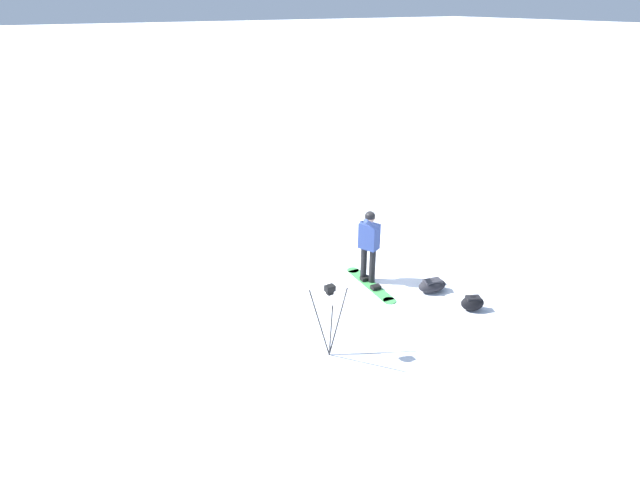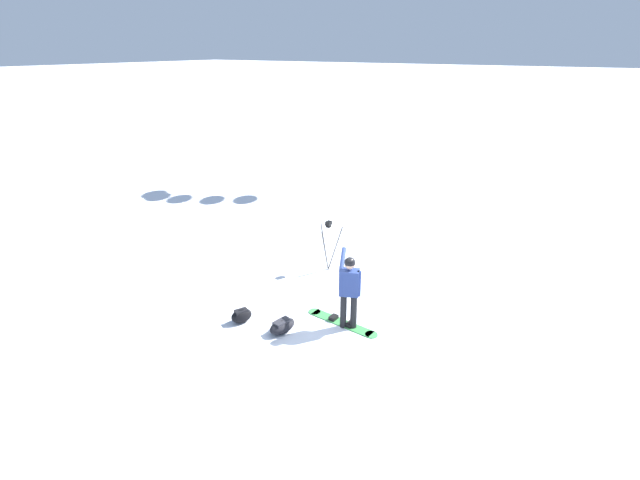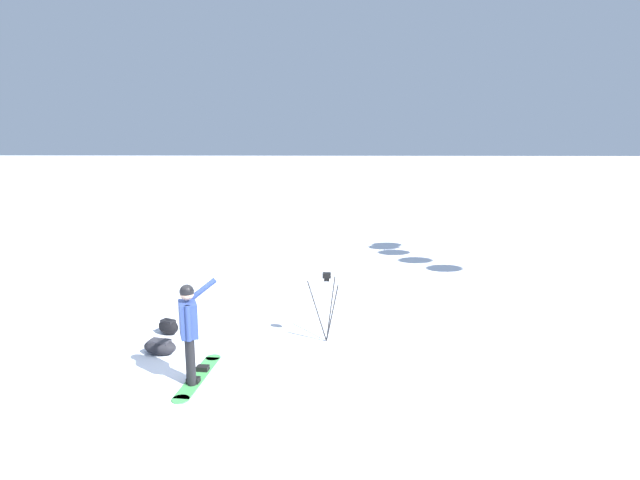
{
  "view_description": "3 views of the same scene",
  "coord_description": "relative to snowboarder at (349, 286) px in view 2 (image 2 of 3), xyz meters",
  "views": [
    {
      "loc": [
        8.14,
        -6.34,
        5.67
      ],
      "look_at": [
        1.73,
        -2.43,
        2.25
      ],
      "focal_mm": 29.62,
      "sensor_mm": 36.0,
      "label": 1
    },
    {
      "loc": [
        -4.11,
        7.4,
        5.6
      ],
      "look_at": [
        1.29,
        -1.1,
        1.38
      ],
      "focal_mm": 26.06,
      "sensor_mm": 36.0,
      "label": 2
    },
    {
      "loc": [
        -7.51,
        -2.49,
        3.82
      ],
      "look_at": [
        1.63,
        -2.13,
        2.05
      ],
      "focal_mm": 28.06,
      "sensor_mm": 36.0,
      "label": 3
    }
  ],
  "objects": [
    {
      "name": "gear_bag_small",
      "position": [
        1.09,
        0.91,
        -0.86
      ],
      "size": [
        0.46,
        0.68,
        0.28
      ],
      "color": "black",
      "rests_on": "ground_plane"
    },
    {
      "name": "ground_plane",
      "position": [
        0.06,
        0.11,
        -1.0
      ],
      "size": [
        300.0,
        300.0,
        0.0
      ],
      "primitive_type": "plane",
      "color": "white"
    },
    {
      "name": "camera_tripod",
      "position": [
        1.82,
        -2.14,
        -0.01
      ],
      "size": [
        0.66,
        0.62,
        1.39
      ],
      "color": "#262628",
      "rests_on": "ground_plane"
    },
    {
      "name": "snowboard",
      "position": [
        0.19,
        -0.05,
        -0.98
      ],
      "size": [
        1.78,
        0.39,
        0.1
      ],
      "color": "#3F994C",
      "rests_on": "ground_plane"
    },
    {
      "name": "gear_bag_large",
      "position": [
        2.06,
        1.09,
        -0.84
      ],
      "size": [
        0.45,
        0.54,
        0.31
      ],
      "color": "black",
      "rests_on": "ground_plane"
    },
    {
      "name": "snowboarder",
      "position": [
        0.0,
        0.0,
        0.0
      ],
      "size": [
        0.63,
        0.61,
        1.68
      ],
      "color": "black",
      "rests_on": "ground_plane"
    }
  ]
}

